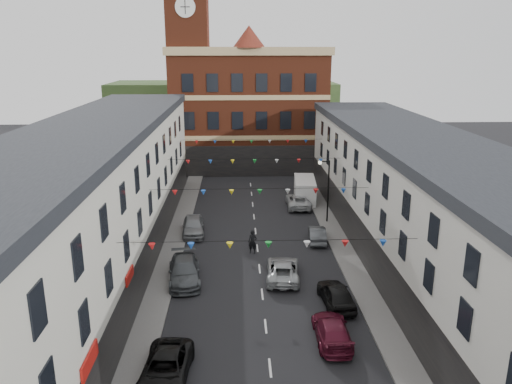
{
  "coord_description": "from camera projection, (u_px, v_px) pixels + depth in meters",
  "views": [
    {
      "loc": [
        -1.57,
        -30.01,
        15.71
      ],
      "look_at": [
        -0.06,
        9.35,
        4.42
      ],
      "focal_mm": 35.0,
      "sensor_mm": 36.0,
      "label": 1
    }
  ],
  "objects": [
    {
      "name": "distant_hill",
      "position": [
        224.0,
        110.0,
        91.25
      ],
      "size": [
        40.0,
        14.0,
        10.0
      ],
      "primitive_type": "cube",
      "color": "#2E4A22",
      "rests_on": "ground"
    },
    {
      "name": "pavement_right",
      "position": [
        358.0,
        278.0,
        35.37
      ],
      "size": [
        1.8,
        64.0,
        0.15
      ],
      "primitive_type": "cube",
      "color": "#605E5B",
      "rests_on": "ground"
    },
    {
      "name": "clock_tower",
      "position": [
        189.0,
        56.0,
        62.44
      ],
      "size": [
        5.6,
        5.6,
        30.0
      ],
      "color": "maroon",
      "rests_on": "ground"
    },
    {
      "name": "car_right_f",
      "position": [
        298.0,
        201.0,
        51.38
      ],
      "size": [
        2.43,
        5.14,
        1.42
      ],
      "primitive_type": "imported",
      "rotation": [
        0.0,
        0.0,
        3.13
      ],
      "color": "#AFB2B5",
      "rests_on": "ground"
    },
    {
      "name": "car_left_c",
      "position": [
        166.0,
        369.0,
        24.36
      ],
      "size": [
        2.55,
        5.03,
        1.36
      ],
      "primitive_type": "imported",
      "rotation": [
        0.0,
        0.0,
        -0.06
      ],
      "color": "black",
      "rests_on": "ground"
    },
    {
      "name": "ground",
      "position": [
        262.0,
        294.0,
        33.22
      ],
      "size": [
        160.0,
        160.0,
        0.0
      ],
      "primitive_type": "plane",
      "color": "black",
      "rests_on": "ground"
    },
    {
      "name": "moving_car",
      "position": [
        283.0,
        270.0,
        35.32
      ],
      "size": [
        2.68,
        5.09,
        1.37
      ],
      "primitive_type": "imported",
      "rotation": [
        0.0,
        0.0,
        3.06
      ],
      "color": "#A4A8AA",
      "rests_on": "ground"
    },
    {
      "name": "car_left_d",
      "position": [
        184.0,
        271.0,
        34.9
      ],
      "size": [
        2.72,
        5.49,
        1.53
      ],
      "primitive_type": "imported",
      "rotation": [
        0.0,
        0.0,
        0.11
      ],
      "color": "#474C50",
      "rests_on": "ground"
    },
    {
      "name": "car_right_d",
      "position": [
        336.0,
        294.0,
        31.65
      ],
      "size": [
        2.09,
        4.46,
        1.48
      ],
      "primitive_type": "imported",
      "rotation": [
        0.0,
        0.0,
        3.22
      ],
      "color": "black",
      "rests_on": "ground"
    },
    {
      "name": "street_lamp",
      "position": [
        326.0,
        183.0,
        45.83
      ],
      "size": [
        1.1,
        0.36,
        6.0
      ],
      "color": "black",
      "rests_on": "ground"
    },
    {
      "name": "terrace_left",
      "position": [
        80.0,
        216.0,
        32.27
      ],
      "size": [
        8.4,
        56.0,
        10.7
      ],
      "color": "silver",
      "rests_on": "ground"
    },
    {
      "name": "pavement_left",
      "position": [
        162.0,
        282.0,
        34.86
      ],
      "size": [
        1.8,
        64.0,
        0.15
      ],
      "primitive_type": "cube",
      "color": "#605E5B",
      "rests_on": "ground"
    },
    {
      "name": "terrace_right",
      "position": [
        438.0,
        218.0,
        33.27
      ],
      "size": [
        8.4,
        56.0,
        9.7
      ],
      "color": "beige",
      "rests_on": "ground"
    },
    {
      "name": "white_van",
      "position": [
        305.0,
        190.0,
        53.27
      ],
      "size": [
        2.58,
        5.67,
        2.44
      ],
      "primitive_type": "cube",
      "rotation": [
        0.0,
        0.0,
        -0.09
      ],
      "color": "white",
      "rests_on": "ground"
    },
    {
      "name": "pedestrian",
      "position": [
        253.0,
        242.0,
        39.65
      ],
      "size": [
        0.8,
        0.63,
        1.93
      ],
      "primitive_type": "imported",
      "rotation": [
        0.0,
        0.0,
        -0.27
      ],
      "color": "black",
      "rests_on": "ground"
    },
    {
      "name": "car_left_e",
      "position": [
        193.0,
        226.0,
        43.79
      ],
      "size": [
        2.16,
        4.72,
        1.57
      ],
      "primitive_type": "imported",
      "rotation": [
        0.0,
        0.0,
        0.07
      ],
      "color": "gray",
      "rests_on": "ground"
    },
    {
      "name": "car_right_e",
      "position": [
        317.0,
        234.0,
        42.18
      ],
      "size": [
        1.68,
        4.0,
        1.28
      ],
      "primitive_type": "imported",
      "rotation": [
        0.0,
        0.0,
        3.06
      ],
      "color": "#494C50",
      "rests_on": "ground"
    },
    {
      "name": "car_right_c",
      "position": [
        332.0,
        330.0,
        27.71
      ],
      "size": [
        1.93,
        4.6,
        1.33
      ],
      "primitive_type": "imported",
      "rotation": [
        0.0,
        0.0,
        3.13
      ],
      "color": "#521022",
      "rests_on": "ground"
    },
    {
      "name": "civic_building",
      "position": [
        248.0,
        107.0,
        67.43
      ],
      "size": [
        20.6,
        13.3,
        18.5
      ],
      "color": "maroon",
      "rests_on": "ground"
    }
  ]
}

